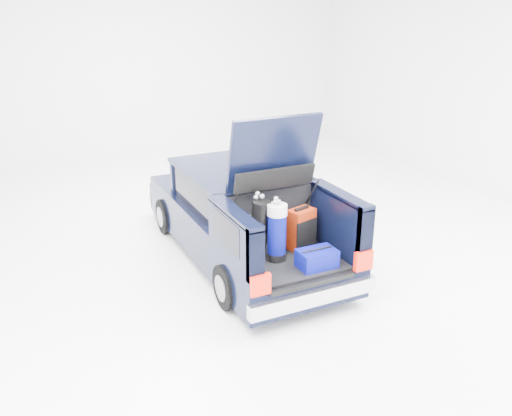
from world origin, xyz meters
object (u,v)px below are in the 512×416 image
black_golf_bag (259,228)px  blue_golf_bag (277,232)px  blue_duffel (317,258)px  car (239,215)px  red_suitcase (301,229)px

black_golf_bag → blue_golf_bag: size_ratio=1.02×
blue_golf_bag → blue_duffel: size_ratio=1.78×
blue_duffel → car: bearing=96.8°
red_suitcase → black_golf_bag: black_golf_bag is taller
car → blue_golf_bag: size_ratio=5.26×
red_suitcase → blue_duffel: (-0.10, -0.59, -0.17)m
blue_duffel → black_golf_bag: bearing=129.8°
black_golf_bag → blue_golf_bag: 0.27m
black_golf_bag → blue_duffel: 0.87m
red_suitcase → blue_duffel: 0.62m
black_golf_bag → blue_golf_bag: (0.16, -0.21, -0.01)m
black_golf_bag → blue_duffel: (0.53, -0.63, -0.29)m
red_suitcase → black_golf_bag: size_ratio=0.67×
black_golf_bag → blue_duffel: black_golf_bag is taller
black_golf_bag → blue_duffel: bearing=-67.6°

